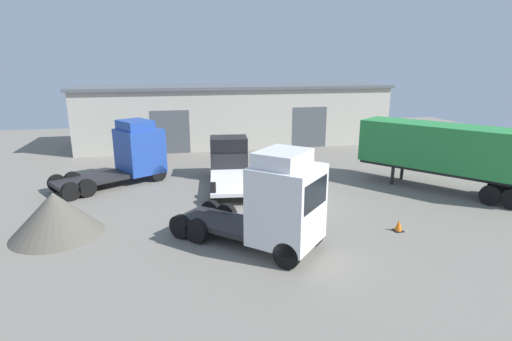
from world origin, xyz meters
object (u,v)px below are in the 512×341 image
Objects in this scene: tractor_unit_blue at (132,153)px; traffic_cone at (399,226)px; flatbed_truck_black at (229,161)px; tractor_unit_white at (276,204)px; container_trailer_green at (444,149)px; gravel_pile at (55,214)px.

tractor_unit_blue reaches higher than traffic_cone.
tractor_unit_blue is at bearing 85.83° from flatbed_truck_black.
tractor_unit_white is 0.91× the size of tractor_unit_blue.
flatbed_truck_black is (6.08, -1.13, -0.54)m from tractor_unit_blue.
tractor_unit_white reaches higher than traffic_cone.
tractor_unit_white is 13.03m from container_trailer_green.
tractor_unit_white is 0.87× the size of flatbed_truck_black.
flatbed_truck_black reaches higher than traffic_cone.
traffic_cone is (6.28, -9.68, -1.04)m from flatbed_truck_black.
flatbed_truck_black is 11.11m from gravel_pile.
container_trailer_green is (11.72, 5.65, 0.53)m from tractor_unit_white.
tractor_unit_blue is at bearing 34.73° from container_trailer_green.
tractor_unit_blue is 12.60× the size of traffic_cone.
container_trailer_green is 7.98m from traffic_cone.
tractor_unit_blue is 6.21m from flatbed_truck_black.
container_trailer_green is 2.30× the size of gravel_pile.
traffic_cone is (5.95, 0.63, -1.72)m from tractor_unit_white.
tractor_unit_white is at bearing 78.17° from container_trailer_green.
gravel_pile is 7.15× the size of traffic_cone.
gravel_pile reaches higher than traffic_cone.
tractor_unit_white is 1.60× the size of gravel_pile.
tractor_unit_white reaches higher than container_trailer_green.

